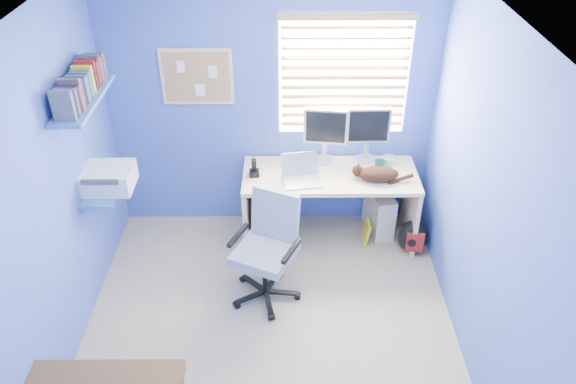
{
  "coord_description": "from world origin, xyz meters",
  "views": [
    {
      "loc": [
        0.13,
        -3.09,
        3.49
      ],
      "look_at": [
        0.15,
        0.65,
        0.95
      ],
      "focal_mm": 35.0,
      "sensor_mm": 36.0,
      "label": 1
    }
  ],
  "objects_px": {
    "tower_pc": "(379,211)",
    "office_chair": "(267,261)",
    "cat": "(379,174)",
    "laptop": "(302,172)",
    "desk": "(329,207)"
  },
  "relations": [
    {
      "from": "desk",
      "to": "tower_pc",
      "type": "distance_m",
      "value": 0.54
    },
    {
      "from": "cat",
      "to": "office_chair",
      "type": "distance_m",
      "value": 1.27
    },
    {
      "from": "tower_pc",
      "to": "office_chair",
      "type": "relative_size",
      "value": 0.47
    },
    {
      "from": "office_chair",
      "to": "tower_pc",
      "type": "bearing_deg",
      "value": 39.57
    },
    {
      "from": "desk",
      "to": "office_chair",
      "type": "xyz_separation_m",
      "value": [
        -0.57,
        -0.77,
        -0.01
      ]
    },
    {
      "from": "laptop",
      "to": "tower_pc",
      "type": "xyz_separation_m",
      "value": [
        0.78,
        0.26,
        -0.62
      ]
    },
    {
      "from": "cat",
      "to": "tower_pc",
      "type": "xyz_separation_m",
      "value": [
        0.09,
        0.23,
        -0.58
      ]
    },
    {
      "from": "cat",
      "to": "office_chair",
      "type": "height_order",
      "value": "office_chair"
    },
    {
      "from": "laptop",
      "to": "cat",
      "type": "distance_m",
      "value": 0.69
    },
    {
      "from": "laptop",
      "to": "office_chair",
      "type": "relative_size",
      "value": 0.35
    },
    {
      "from": "tower_pc",
      "to": "office_chair",
      "type": "bearing_deg",
      "value": -151.57
    },
    {
      "from": "desk",
      "to": "cat",
      "type": "xyz_separation_m",
      "value": [
        0.42,
        -0.11,
        0.43
      ]
    },
    {
      "from": "laptop",
      "to": "office_chair",
      "type": "height_order",
      "value": "laptop"
    },
    {
      "from": "tower_pc",
      "to": "desk",
      "type": "bearing_deg",
      "value": -177.79
    },
    {
      "from": "cat",
      "to": "office_chair",
      "type": "bearing_deg",
      "value": -135.75
    }
  ]
}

